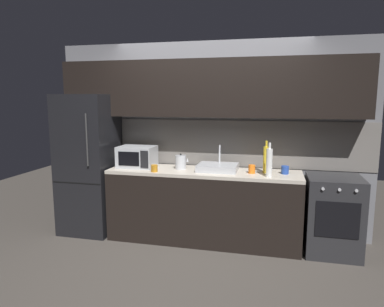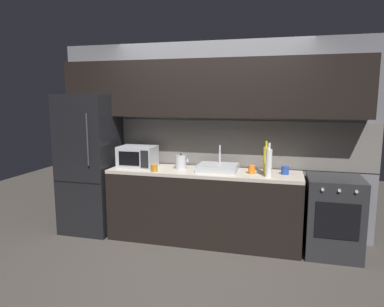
{
  "view_description": "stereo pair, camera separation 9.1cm",
  "coord_description": "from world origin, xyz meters",
  "views": [
    {
      "loc": [
        0.84,
        -3.24,
        1.77
      ],
      "look_at": [
        -0.15,
        0.9,
        1.11
      ],
      "focal_mm": 32.72,
      "sensor_mm": 36.0,
      "label": 1
    },
    {
      "loc": [
        0.93,
        -3.21,
        1.77
      ],
      "look_at": [
        -0.15,
        0.9,
        1.11
      ],
      "focal_mm": 32.72,
      "sensor_mm": 36.0,
      "label": 2
    }
  ],
  "objects": [
    {
      "name": "ground_plane",
      "position": [
        0.0,
        0.0,
        0.0
      ],
      "size": [
        10.0,
        10.0,
        0.0
      ],
      "primitive_type": "plane",
      "color": "#3D3833"
    },
    {
      "name": "wine_bottle_white",
      "position": [
        0.79,
        0.73,
        1.07
      ],
      "size": [
        0.07,
        0.07,
        0.39
      ],
      "color": "silver",
      "rests_on": "counter_run"
    },
    {
      "name": "microwave",
      "position": [
        -0.88,
        0.92,
        1.04
      ],
      "size": [
        0.46,
        0.35,
        0.27
      ],
      "color": "#A8AAAF",
      "rests_on": "counter_run"
    },
    {
      "name": "mug_orange",
      "position": [
        0.59,
        0.87,
        0.95
      ],
      "size": [
        0.08,
        0.08,
        0.1
      ],
      "primitive_type": "cylinder",
      "color": "orange",
      "rests_on": "counter_run"
    },
    {
      "name": "refrigerator",
      "position": [
        -1.56,
        0.9,
        0.91
      ],
      "size": [
        0.68,
        0.69,
        1.83
      ],
      "color": "black",
      "rests_on": "ground"
    },
    {
      "name": "counter_run",
      "position": [
        0.0,
        0.9,
        0.45
      ],
      "size": [
        2.36,
        0.6,
        0.9
      ],
      "color": "black",
      "rests_on": "ground"
    },
    {
      "name": "oven_range",
      "position": [
        1.52,
        0.9,
        0.45
      ],
      "size": [
        0.6,
        0.62,
        0.9
      ],
      "color": "#232326",
      "rests_on": "ground"
    },
    {
      "name": "kettle",
      "position": [
        -0.3,
        0.92,
        0.99
      ],
      "size": [
        0.17,
        0.13,
        0.2
      ],
      "color": "#B7BABF",
      "rests_on": "counter_run"
    },
    {
      "name": "back_wall",
      "position": [
        0.0,
        1.2,
        1.55
      ],
      "size": [
        4.1,
        0.44,
        2.5
      ],
      "color": "slate",
      "rests_on": "ground"
    },
    {
      "name": "sink_basin",
      "position": [
        0.17,
        0.93,
        0.94
      ],
      "size": [
        0.48,
        0.38,
        0.3
      ],
      "color": "#ADAFB5",
      "rests_on": "counter_run"
    },
    {
      "name": "wine_bottle_yellow",
      "position": [
        0.75,
        0.92,
        1.06
      ],
      "size": [
        0.07,
        0.07,
        0.39
      ],
      "color": "gold",
      "rests_on": "counter_run"
    },
    {
      "name": "mug_amber",
      "position": [
        -0.56,
        0.68,
        0.94
      ],
      "size": [
        0.08,
        0.08,
        0.09
      ],
      "primitive_type": "cylinder",
      "color": "#B27019",
      "rests_on": "counter_run"
    },
    {
      "name": "mug_blue",
      "position": [
        0.97,
        0.93,
        0.95
      ],
      "size": [
        0.09,
        0.09,
        0.1
      ],
      "primitive_type": "cylinder",
      "color": "#234299",
      "rests_on": "counter_run"
    }
  ]
}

